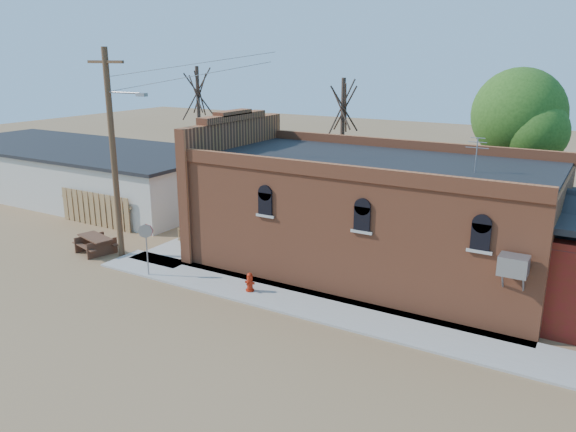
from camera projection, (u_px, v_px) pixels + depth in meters
The scene contains 14 objects.
ground at pixel (260, 305), 20.17m from camera, with size 120.00×120.00×0.00m, color brown.
sidewalk_south at pixel (309, 304), 20.17m from camera, with size 19.00×2.20×0.08m, color #9E9991.
sidewalk_west at pixel (221, 233), 28.21m from camera, with size 2.60×10.00×0.08m, color #9E9991.
brick_bar at pixel (365, 213), 23.27m from camera, with size 16.40×7.97×6.30m.
storage_building at pixel (79, 171), 35.64m from camera, with size 20.40×8.40×3.17m.
wood_fence at pixel (95, 209), 29.33m from camera, with size 5.20×0.10×1.80m, color #906541, non-canonical shape.
utility_pole at pixel (114, 150), 23.83m from camera, with size 3.12×0.26×9.00m.
tree_bare_near at pixel (343, 106), 30.76m from camera, with size 2.80×2.80×7.65m.
tree_bare_far at pixel (198, 92), 36.85m from camera, with size 2.80×2.80×8.16m.
tree_leafy at pixel (519, 115), 26.78m from camera, with size 4.40×4.40×8.15m.
fire_hydrant at pixel (250, 282), 21.11m from camera, with size 0.43×0.42×0.72m.
stop_sign at pixel (146, 236), 22.34m from camera, with size 0.49×0.40×2.14m.
trash_barrel at pixel (234, 230), 27.36m from camera, with size 0.51×0.51×0.79m, color navy.
picnic_table at pixel (96, 242), 25.41m from camera, with size 2.14×1.81×0.77m.
Camera 1 is at (10.28, -15.42, 8.64)m, focal length 35.00 mm.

